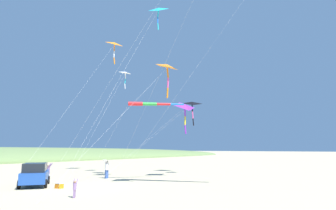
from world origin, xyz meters
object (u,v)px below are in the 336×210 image
object	(u,v)px
kite_delta_orange_high_right	(192,104)
kite_delta_purple_drifting	(114,44)
person_adult_flyer	(107,168)
kite_delta_black_fish_shape	(167,67)
kite_delta_red_high_left	(158,10)
kite_windsock_striped_overhead	(148,104)
person_child_grey_jacket	(48,171)
parked_car	(35,174)
kite_delta_white_trailing	(185,107)
person_child_green_jacket	(75,188)
cooler_box	(59,186)
kite_delta_teal_far_right	(125,73)

from	to	relation	value
kite_delta_orange_high_right	kite_delta_purple_drifting	xyz separation A→B (m)	(-8.41, -5.91, 8.13)
person_adult_flyer	kite_delta_black_fish_shape	xyz separation A→B (m)	(8.90, -1.36, 8.75)
kite_delta_red_high_left	kite_windsock_striped_overhead	distance (m)	10.10
person_adult_flyer	person_child_grey_jacket	world-z (taller)	person_adult_flyer
parked_car	kite_delta_red_high_left	world-z (taller)	kite_delta_red_high_left
kite_delta_purple_drifting	kite_windsock_striped_overhead	distance (m)	14.55
kite_delta_orange_high_right	kite_delta_red_high_left	world-z (taller)	kite_delta_red_high_left
kite_delta_white_trailing	person_child_grey_jacket	bearing A→B (deg)	-127.94
kite_delta_white_trailing	kite_delta_orange_high_right	xyz separation A→B (m)	(-2.74, 5.59, 1.27)
kite_delta_white_trailing	kite_delta_red_high_left	world-z (taller)	kite_delta_red_high_left
parked_car	person_child_green_jacket	bearing A→B (deg)	-10.49
cooler_box	kite_windsock_striped_overhead	size ratio (longest dim) A/B	0.08
kite_delta_orange_high_right	person_child_green_jacket	bearing A→B (deg)	-77.91
kite_delta_orange_high_right	kite_delta_red_high_left	size ratio (longest dim) A/B	0.60
person_adult_flyer	person_child_green_jacket	size ratio (longest dim) A/B	1.70
person_child_grey_jacket	kite_delta_purple_drifting	distance (m)	19.14
person_child_grey_jacket	kite_delta_white_trailing	size ratio (longest dim) A/B	0.21
cooler_box	person_child_grey_jacket	xyz separation A→B (m)	(-5.08, 2.02, 0.70)
parked_car	cooler_box	distance (m)	2.78
kite_delta_purple_drifting	kite_delta_black_fish_shape	world-z (taller)	kite_delta_purple_drifting
kite_delta_teal_far_right	kite_delta_red_high_left	size ratio (longest dim) A/B	0.71
kite_delta_orange_high_right	kite_delta_black_fish_shape	size ratio (longest dim) A/B	0.95
person_child_grey_jacket	kite_delta_red_high_left	bearing A→B (deg)	43.31
cooler_box	person_child_grey_jacket	world-z (taller)	person_child_grey_jacket
kite_delta_red_high_left	kite_delta_black_fish_shape	size ratio (longest dim) A/B	1.60
parked_car	kite_delta_teal_far_right	xyz separation A→B (m)	(-2.75, 12.36, 11.37)
cooler_box	kite_delta_teal_far_right	distance (m)	17.73
person_child_green_jacket	kite_delta_red_high_left	size ratio (longest dim) A/B	0.06
person_child_green_jacket	kite_windsock_striped_overhead	size ratio (longest dim) A/B	0.15
person_adult_flyer	kite_delta_purple_drifting	world-z (taller)	kite_delta_purple_drifting
cooler_box	kite_delta_red_high_left	world-z (taller)	kite_delta_red_high_left
person_adult_flyer	person_child_green_jacket	distance (m)	11.89
person_child_grey_jacket	kite_delta_white_trailing	xyz separation A→B (m)	(8.22, 10.54, 6.51)
kite_delta_purple_drifting	kite_windsock_striped_overhead	world-z (taller)	kite_delta_purple_drifting
kite_delta_white_trailing	kite_windsock_striped_overhead	distance (m)	4.84
kite_delta_white_trailing	person_adult_flyer	bearing A→B (deg)	-138.51
kite_delta_purple_drifting	kite_delta_red_high_left	xyz separation A→B (m)	(10.30, -3.27, 0.48)
kite_delta_red_high_left	kite_windsock_striped_overhead	size ratio (longest dim) A/B	2.39
kite_delta_purple_drifting	kite_delta_black_fish_shape	bearing A→B (deg)	-24.70
person_child_grey_jacket	kite_delta_orange_high_right	distance (m)	18.72
kite_delta_purple_drifting	kite_delta_red_high_left	bearing A→B (deg)	-17.63
parked_car	kite_delta_black_fish_shape	bearing A→B (deg)	36.65
kite_delta_white_trailing	kite_delta_black_fish_shape	distance (m)	7.69
parked_car	kite_delta_orange_high_right	world-z (taller)	kite_delta_orange_high_right
kite_delta_red_high_left	kite_delta_black_fish_shape	world-z (taller)	kite_delta_red_high_left
person_child_green_jacket	kite_delta_teal_far_right	distance (m)	20.64
kite_delta_black_fish_shape	kite_windsock_striped_overhead	xyz separation A→B (m)	(-3.91, 2.03, -2.54)
cooler_box	kite_delta_purple_drifting	world-z (taller)	kite_delta_purple_drifting
cooler_box	kite_delta_white_trailing	world-z (taller)	kite_delta_white_trailing
person_adult_flyer	kite_delta_black_fish_shape	distance (m)	12.56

